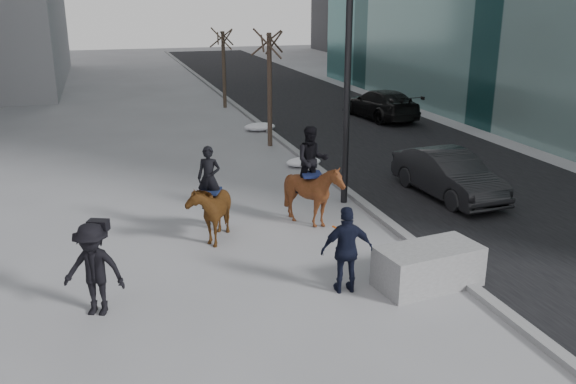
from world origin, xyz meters
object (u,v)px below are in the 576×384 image
object	(u,v)px
planter	(428,266)
mounted_right	(313,187)
car_near	(448,174)
mounted_left	(211,205)

from	to	relation	value
planter	mounted_right	world-z (taller)	mounted_right
car_near	mounted_left	xyz separation A→B (m)	(-7.09, -1.16, 0.16)
planter	mounted_left	distance (m)	5.30
car_near	mounted_right	size ratio (longest dim) A/B	1.61
planter	car_near	world-z (taller)	car_near
planter	car_near	bearing A→B (deg)	55.45
planter	car_near	distance (m)	6.00
planter	mounted_right	distance (m)	4.10
car_near	mounted_left	distance (m)	7.19
planter	mounted_left	xyz separation A→B (m)	(-3.69, 3.78, 0.42)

